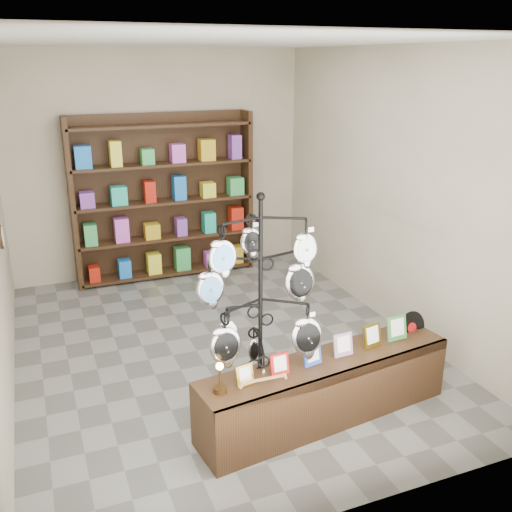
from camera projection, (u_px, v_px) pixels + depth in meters
The scene contains 5 objects.
ground at pixel (219, 346), 5.98m from camera, with size 5.00×5.00×0.00m, color slate.
room_envelope at pixel (215, 171), 5.37m from camera, with size 5.00×5.00×5.00m.
display_tree at pixel (260, 300), 4.30m from camera, with size 1.00×0.91×1.96m.
front_shelf at pixel (326, 389), 4.70m from camera, with size 2.27×0.75×0.79m.
back_shelving at pixel (164, 202), 7.66m from camera, with size 2.42×0.36×2.20m.
Camera 1 is at (-1.63, -5.10, 2.85)m, focal length 40.00 mm.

